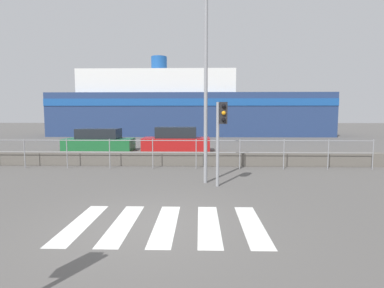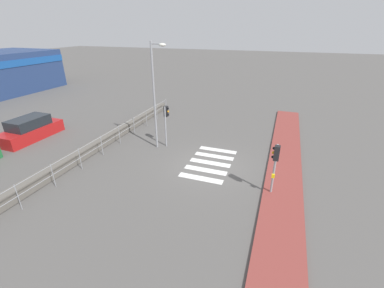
# 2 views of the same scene
# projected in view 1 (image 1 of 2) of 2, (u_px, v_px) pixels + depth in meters

# --- Properties ---
(ground_plane) EXTENTS (160.00, 160.00, 0.00)m
(ground_plane) POSITION_uv_depth(u_px,v_px,m) (148.00, 224.00, 6.28)
(ground_plane) COLOR #565451
(crosswalk) EXTENTS (4.05, 2.40, 0.01)m
(crosswalk) POSITION_uv_depth(u_px,v_px,m) (166.00, 224.00, 6.27)
(crosswalk) COLOR silver
(crosswalk) RESTS_ON ground_plane
(seawall) EXTENTS (18.47, 0.55, 0.59)m
(seawall) POSITION_uv_depth(u_px,v_px,m) (176.00, 159.00, 13.60)
(seawall) COLOR #605B54
(seawall) RESTS_ON ground_plane
(harbor_fence) EXTENTS (16.66, 0.04, 1.27)m
(harbor_fence) POSITION_uv_depth(u_px,v_px,m) (174.00, 149.00, 12.68)
(harbor_fence) COLOR gray
(harbor_fence) RESTS_ON ground_plane
(traffic_light_far) EXTENTS (0.34, 0.32, 2.68)m
(traffic_light_far) POSITION_uv_depth(u_px,v_px,m) (221.00, 125.00, 9.41)
(traffic_light_far) COLOR gray
(traffic_light_far) RESTS_ON ground_plane
(streetlamp) EXTENTS (0.32, 0.97, 6.53)m
(streetlamp) POSITION_uv_depth(u_px,v_px,m) (206.00, 61.00, 9.57)
(streetlamp) COLOR gray
(streetlamp) RESTS_ON ground_plane
(ferry_boat) EXTENTS (30.17, 8.50, 8.94)m
(ferry_boat) POSITION_uv_depth(u_px,v_px,m) (184.00, 109.00, 34.75)
(ferry_boat) COLOR navy
(ferry_boat) RESTS_ON ground_plane
(parked_car_green) EXTENTS (4.32, 1.76, 1.41)m
(parked_car_green) POSITION_uv_depth(u_px,v_px,m) (99.00, 141.00, 19.23)
(parked_car_green) COLOR #1E6633
(parked_car_green) RESTS_ON ground_plane
(parked_car_red) EXTENTS (4.24, 1.74, 1.53)m
(parked_car_red) POSITION_uv_depth(u_px,v_px,m) (176.00, 141.00, 19.09)
(parked_car_red) COLOR #B21919
(parked_car_red) RESTS_ON ground_plane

